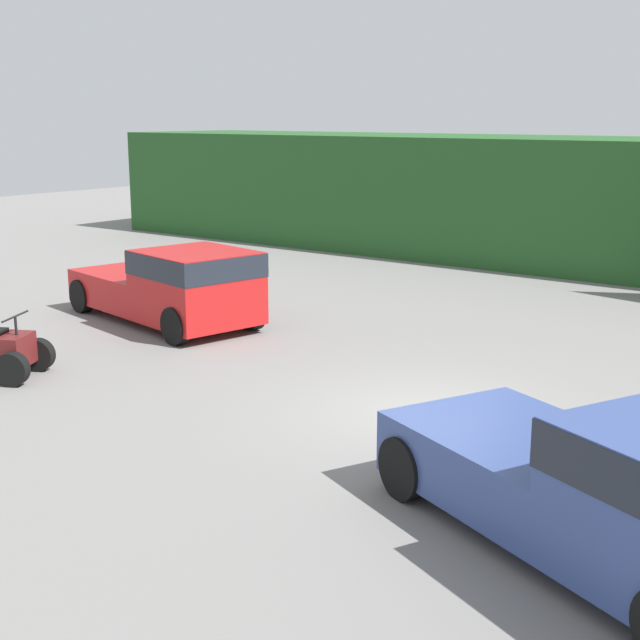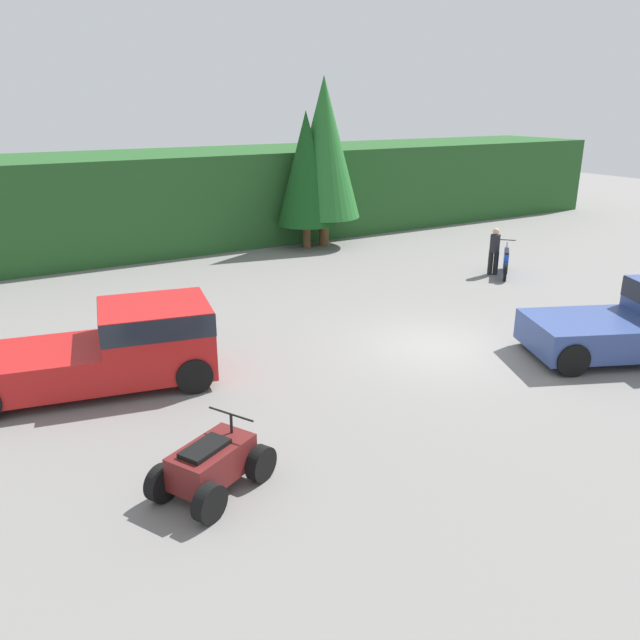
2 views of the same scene
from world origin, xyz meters
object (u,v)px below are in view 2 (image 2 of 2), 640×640
object	(u,v)px
dirt_bike	(506,262)
rider_person	(494,250)
pickup_truck_red	(118,345)
quad_atv	(212,465)

from	to	relation	value
dirt_bike	rider_person	world-z (taller)	rider_person
pickup_truck_red	rider_person	bearing A→B (deg)	21.79
quad_atv	rider_person	distance (m)	16.07
dirt_bike	quad_atv	bearing A→B (deg)	163.32
pickup_truck_red	rider_person	distance (m)	14.66
rider_person	pickup_truck_red	bearing A→B (deg)	136.51
pickup_truck_red	dirt_bike	xyz separation A→B (m)	(14.72, 2.36, -0.47)
quad_atv	rider_person	bearing A→B (deg)	0.85
dirt_bike	rider_person	size ratio (longest dim) A/B	0.97
quad_atv	dirt_bike	bearing A→B (deg)	-0.68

